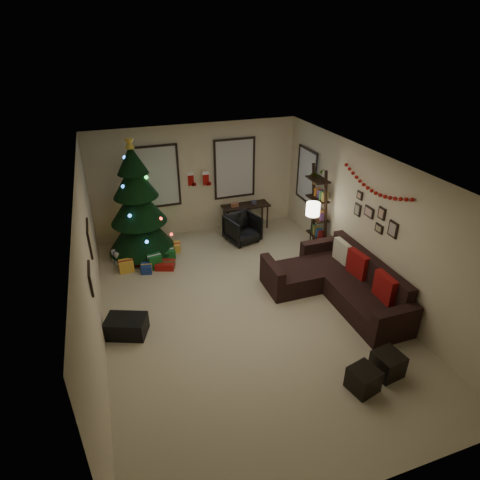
% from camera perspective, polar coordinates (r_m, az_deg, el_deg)
% --- Properties ---
extents(floor, '(7.00, 7.00, 0.00)m').
position_cam_1_polar(floor, '(7.55, 0.79, -9.89)').
color(floor, tan).
rests_on(floor, ground).
extents(ceiling, '(7.00, 7.00, 0.00)m').
position_cam_1_polar(ceiling, '(6.26, 0.95, 9.98)').
color(ceiling, white).
rests_on(ceiling, floor).
extents(wall_back, '(5.00, 0.00, 5.00)m').
position_cam_1_polar(wall_back, '(9.88, -6.13, 8.45)').
color(wall_back, beige).
rests_on(wall_back, floor).
extents(wall_front, '(5.00, 0.00, 5.00)m').
position_cam_1_polar(wall_front, '(4.41, 17.82, -22.19)').
color(wall_front, beige).
rests_on(wall_front, floor).
extents(wall_left, '(0.00, 7.00, 7.00)m').
position_cam_1_polar(wall_left, '(6.50, -20.40, -4.34)').
color(wall_left, beige).
rests_on(wall_left, floor).
extents(wall_right, '(0.00, 7.00, 7.00)m').
position_cam_1_polar(wall_right, '(7.92, 18.14, 2.02)').
color(wall_right, beige).
rests_on(wall_right, floor).
extents(window_back_left, '(1.05, 0.06, 1.50)m').
position_cam_1_polar(window_back_left, '(9.63, -11.71, 8.77)').
color(window_back_left, '#728CB2').
rests_on(window_back_left, wall_back).
extents(window_back_right, '(1.05, 0.06, 1.50)m').
position_cam_1_polar(window_back_right, '(10.03, -0.79, 10.12)').
color(window_back_right, '#728CB2').
rests_on(window_back_right, wall_back).
extents(window_right_wall, '(0.06, 0.90, 1.30)m').
position_cam_1_polar(window_right_wall, '(9.82, 9.50, 9.03)').
color(window_right_wall, '#728CB2').
rests_on(window_right_wall, wall_right).
extents(christmas_tree, '(1.48, 1.48, 2.75)m').
position_cam_1_polar(christmas_tree, '(9.06, -14.29, 4.41)').
color(christmas_tree, black).
rests_on(christmas_tree, floor).
extents(presents, '(1.50, 1.01, 0.30)m').
position_cam_1_polar(presents, '(9.06, -12.54, -2.66)').
color(presents, '#14591E').
rests_on(presents, floor).
extents(sofa, '(1.85, 2.70, 0.86)m').
position_cam_1_polar(sofa, '(7.99, 13.78, -5.96)').
color(sofa, black).
rests_on(sofa, floor).
extents(pillow_red_a, '(0.14, 0.49, 0.49)m').
position_cam_1_polar(pillow_red_a, '(7.44, 19.85, -6.38)').
color(pillow_red_a, maroon).
rests_on(pillow_red_a, sofa).
extents(pillow_red_b, '(0.18, 0.50, 0.49)m').
position_cam_1_polar(pillow_red_b, '(7.98, 16.34, -3.31)').
color(pillow_red_b, maroon).
rests_on(pillow_red_b, sofa).
extents(pillow_cream, '(0.16, 0.46, 0.45)m').
position_cam_1_polar(pillow_cream, '(8.36, 14.30, -1.57)').
color(pillow_cream, beige).
rests_on(pillow_cream, sofa).
extents(ottoman_near, '(0.45, 0.45, 0.36)m').
position_cam_1_polar(ottoman_near, '(6.33, 17.10, -18.40)').
color(ottoman_near, black).
rests_on(ottoman_near, floor).
extents(ottoman_far, '(0.44, 0.44, 0.37)m').
position_cam_1_polar(ottoman_far, '(6.66, 20.21, -16.19)').
color(ottoman_far, black).
rests_on(ottoman_far, floor).
extents(desk, '(1.20, 0.43, 0.65)m').
position_cam_1_polar(desk, '(10.22, 0.82, 4.61)').
color(desk, black).
rests_on(desk, floor).
extents(desk_chair, '(0.79, 0.77, 0.67)m').
position_cam_1_polar(desk_chair, '(9.67, 0.36, 1.63)').
color(desk_chair, black).
rests_on(desk_chair, floor).
extents(bookshelf, '(0.30, 0.59, 2.03)m').
position_cam_1_polar(bookshelf, '(9.16, 11.07, 3.97)').
color(bookshelf, black).
rests_on(bookshelf, floor).
extents(potted_plant, '(0.50, 0.48, 0.43)m').
position_cam_1_polar(potted_plant, '(9.05, 10.84, 9.14)').
color(potted_plant, '#4C4C4C').
rests_on(potted_plant, bookshelf).
extents(floor_lamp, '(0.29, 0.29, 1.38)m').
position_cam_1_polar(floor_lamp, '(8.65, 10.26, 3.79)').
color(floor_lamp, black).
rests_on(floor_lamp, floor).
extents(art_map, '(0.04, 0.60, 0.50)m').
position_cam_1_polar(art_map, '(7.17, -20.56, 0.24)').
color(art_map, black).
rests_on(art_map, wall_left).
extents(art_abstract, '(0.04, 0.45, 0.35)m').
position_cam_1_polar(art_abstract, '(6.01, -20.41, -5.12)').
color(art_abstract, black).
rests_on(art_abstract, wall_left).
extents(gallery, '(0.03, 1.25, 0.54)m').
position_cam_1_polar(gallery, '(7.77, 18.57, 3.24)').
color(gallery, black).
rests_on(gallery, wall_right).
extents(garland, '(0.08, 1.90, 0.30)m').
position_cam_1_polar(garland, '(7.62, 18.57, 7.32)').
color(garland, '#A5140C').
rests_on(garland, wall_right).
extents(stocking_left, '(0.20, 0.05, 0.36)m').
position_cam_1_polar(stocking_left, '(9.84, -6.96, 8.64)').
color(stocking_left, '#990F0C').
rests_on(stocking_left, wall_back).
extents(stocking_right, '(0.20, 0.05, 0.36)m').
position_cam_1_polar(stocking_right, '(9.73, -4.82, 8.77)').
color(stocking_right, '#990F0C').
rests_on(stocking_right, wall_back).
extents(storage_bin, '(0.78, 0.65, 0.33)m').
position_cam_1_polar(storage_bin, '(7.20, -15.81, -11.70)').
color(storage_bin, black).
rests_on(storage_bin, floor).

